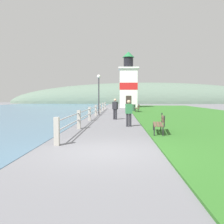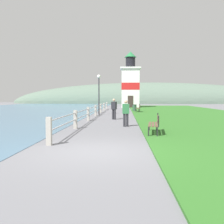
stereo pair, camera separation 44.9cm
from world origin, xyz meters
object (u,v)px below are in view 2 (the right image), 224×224
(lighthouse, at_px, (130,84))
(person_strolling, at_px, (114,108))
(park_bench_near, at_px, (155,123))
(person_by_railing, at_px, (126,112))
(trash_bin, at_px, (134,108))
(lamp_post, at_px, (99,87))
(park_bench_midway, at_px, (138,108))

(lighthouse, xyz_separation_m, person_strolling, (-1.79, -23.36, -3.08))
(park_bench_near, distance_m, person_by_railing, 3.30)
(person_strolling, distance_m, trash_bin, 11.76)
(lighthouse, distance_m, lamp_post, 18.38)
(lamp_post, bearing_deg, person_by_railing, -75.37)
(person_by_railing, relative_size, trash_bin, 1.87)
(park_bench_near, distance_m, trash_bin, 19.27)
(lighthouse, relative_size, lamp_post, 2.39)
(lamp_post, bearing_deg, park_bench_midway, 46.01)
(park_bench_near, bearing_deg, person_by_railing, -59.37)
(person_by_railing, relative_size, lamp_post, 0.40)
(person_by_railing, distance_m, trash_bin, 16.31)
(lighthouse, xyz_separation_m, trash_bin, (0.25, -11.79, -3.53))
(person_strolling, bearing_deg, park_bench_midway, 13.98)
(park_bench_near, height_order, trash_bin, park_bench_near)
(park_bench_near, bearing_deg, lamp_post, -66.56)
(park_bench_near, bearing_deg, person_strolling, -67.22)
(park_bench_near, xyz_separation_m, person_strolling, (-2.24, 7.69, 0.34))
(lighthouse, bearing_deg, park_bench_midway, -87.37)
(person_by_railing, bearing_deg, lighthouse, -12.15)
(lighthouse, distance_m, person_strolling, 23.63)
(person_by_railing, xyz_separation_m, lamp_post, (-2.62, 10.05, 1.89))
(trash_bin, bearing_deg, lamp_post, -121.25)
(park_bench_midway, bearing_deg, trash_bin, -78.09)
(lighthouse, relative_size, person_by_railing, 6.03)
(park_bench_midway, xyz_separation_m, person_strolling, (-2.42, -9.65, 0.34))
(park_bench_midway, height_order, trash_bin, park_bench_midway)
(park_bench_midway, height_order, lamp_post, lamp_post)
(lighthouse, height_order, trash_bin, lighthouse)
(person_strolling, distance_m, person_by_railing, 4.78)
(park_bench_near, bearing_deg, park_bench_midway, -84.06)
(park_bench_near, height_order, person_by_railing, person_by_railing)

